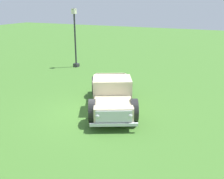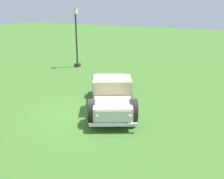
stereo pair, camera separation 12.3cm
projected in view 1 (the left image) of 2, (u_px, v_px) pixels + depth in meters
The scene contains 3 objects.
ground_plane at pixel (95, 113), 11.92m from camera, with size 80.00×80.00×0.00m, color #3D6B28.
pickup_truck_foreground at pixel (112, 96), 11.94m from camera, with size 5.27×3.82×1.53m.
lamp_post_near at pixel (75, 37), 19.59m from camera, with size 0.36×0.36×4.32m.
Camera 1 is at (-9.62, -5.34, 4.77)m, focal length 42.71 mm.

